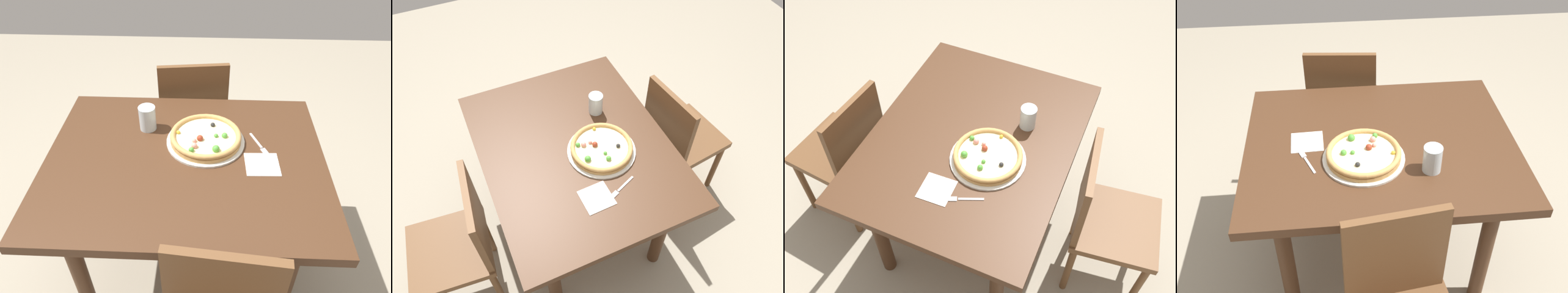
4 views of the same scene
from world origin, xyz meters
The scene contains 9 objects.
ground_plane centered at (0.00, 0.00, 0.00)m, with size 6.00×6.00×0.00m, color #9E937F.
dining_table centered at (0.00, 0.00, 0.65)m, with size 1.19×0.94×0.76m.
chair_near centered at (0.01, -0.68, 0.50)m, with size 0.45×0.45×0.90m.
chair_far centered at (-0.14, 0.68, 0.50)m, with size 0.44×0.44×0.90m.
plate centered at (-0.08, -0.11, 0.76)m, with size 0.35×0.35×0.01m, color silver.
pizza centered at (-0.08, -0.11, 0.79)m, with size 0.31×0.31×0.05m.
fork centered at (-0.33, -0.09, 0.76)m, with size 0.08×0.16×0.00m.
drinking_glass centered at (0.18, -0.21, 0.81)m, with size 0.08×0.08×0.12m, color silver.
napkin centered at (-0.32, 0.03, 0.76)m, with size 0.14×0.14×0.00m, color white.
Camera 3 is at (-1.29, -0.60, 2.41)m, focal length 42.60 mm.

